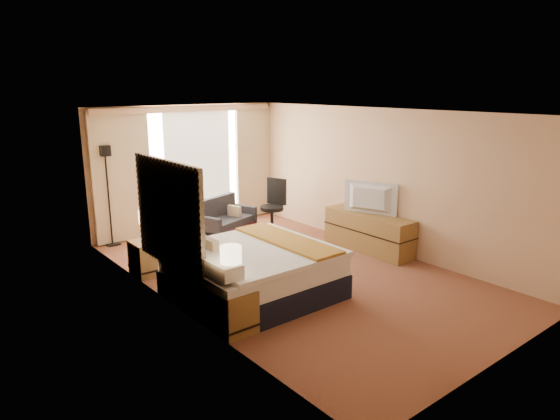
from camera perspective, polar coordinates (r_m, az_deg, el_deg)
floor at (r=8.25m, az=1.48°, el=-7.15°), size 4.20×7.00×0.02m
ceiling at (r=7.70m, az=1.60°, el=11.19°), size 4.20×7.00×0.02m
wall_back at (r=10.74m, az=-10.67°, el=4.79°), size 4.20×0.02×2.60m
wall_front at (r=5.77m, az=24.72°, el=-4.29°), size 4.20×0.02×2.60m
wall_left at (r=6.75m, az=-12.20°, el=-0.74°), size 0.02×7.00×2.60m
wall_right at (r=9.35m, az=11.42°, el=3.40°), size 0.02×7.00×2.60m
headboard at (r=6.94m, az=-12.64°, el=-0.52°), size 0.06×1.85×1.50m
nightstand_left at (r=6.34m, az=-5.43°, el=-11.33°), size 0.45×0.52×0.55m
nightstand_right at (r=8.40m, az=-14.93°, el=-5.27°), size 0.45×0.52×0.55m
media_dresser at (r=9.37m, az=10.08°, el=-2.50°), size 0.50×1.80×0.70m
window at (r=10.83m, az=-9.44°, el=5.03°), size 2.30×0.02×2.30m
curtains at (r=10.62m, az=-10.42°, el=5.30°), size 4.12×0.19×2.56m
bed at (r=7.25m, az=-3.16°, el=-7.06°), size 2.12×1.93×1.03m
loveseat at (r=10.24m, az=-6.31°, el=-1.48°), size 1.39×1.02×0.77m
floor_lamp at (r=9.85m, az=-19.19°, el=3.75°), size 0.24×0.24×1.92m
desk_chair at (r=10.29m, az=-0.76°, el=0.11°), size 0.56×0.56×1.13m
lamp_left at (r=6.09m, az=-5.63°, el=-5.25°), size 0.26×0.26×0.55m
lamp_right at (r=8.15m, az=-14.99°, el=-0.79°), size 0.25×0.25×0.53m
tissue_box at (r=6.18m, az=-3.89°, el=-8.64°), size 0.13×0.13×0.11m
telephone at (r=8.30m, az=-14.49°, el=-3.22°), size 0.20×0.18×0.07m
television at (r=9.17m, az=10.06°, el=1.29°), size 0.45×1.01×0.59m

